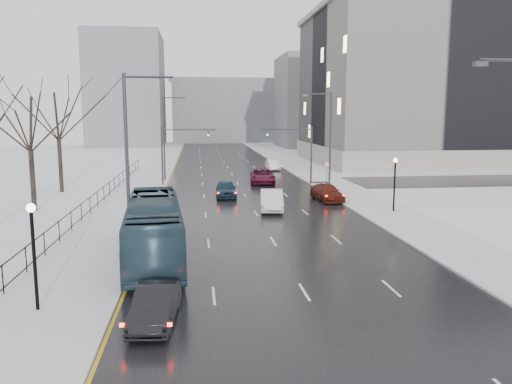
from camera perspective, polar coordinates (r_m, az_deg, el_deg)
name	(u,v)px	position (r m, az deg, el deg)	size (l,w,h in m)	color
road	(231,172)	(68.33, -2.89, 2.24)	(16.00, 150.00, 0.04)	black
cross_road	(238,184)	(56.46, -2.05, 0.87)	(130.00, 10.00, 0.04)	black
sidewalk_left	(153,173)	(68.42, -11.70, 2.13)	(5.00, 150.00, 0.16)	silver
sidewalk_right	(306,171)	(69.82, 5.74, 2.40)	(5.00, 150.00, 0.16)	silver
park_strip	(80,174)	(69.88, -19.49, 1.93)	(14.00, 150.00, 0.12)	white
tree_park_d	(35,212)	(44.44, -23.95, -2.08)	(8.75, 8.75, 12.50)	black
tree_park_e	(62,193)	(54.04, -21.28, -0.11)	(9.45, 9.45, 13.50)	black
iron_fence	(84,209)	(39.25, -19.02, -1.80)	(0.06, 70.00, 1.30)	black
streetlight_r_mid	(328,138)	(49.46, 8.23, 6.18)	(2.95, 0.25, 10.00)	#2D2D33
streetlight_l_near	(131,155)	(28.04, -14.08, 4.08)	(2.95, 0.25, 10.00)	#2D2D33
streetlight_l_far	(166,134)	(59.87, -10.27, 6.57)	(2.95, 0.25, 10.00)	#2D2D33
lamppost_l	(33,241)	(21.29, -24.12, -5.15)	(0.36, 0.36, 4.28)	black
lamppost_r_mid	(395,177)	(41.12, 15.58, 1.69)	(0.36, 0.36, 4.28)	black
mast_signal_right	(302,148)	(57.11, 5.30, 5.05)	(6.10, 0.33, 6.50)	#2D2D33
mast_signal_left	(172,149)	(55.91, -9.60, 4.88)	(6.10, 0.33, 6.50)	#2D2D33
no_uturn_sign	(327,167)	(53.82, 8.12, 2.84)	(0.60, 0.06, 2.70)	#2D2D33
civic_building	(437,94)	(89.10, 19.94, 10.46)	(41.00, 31.00, 24.80)	gray
bldg_far_right	(328,102)	(127.03, 8.20, 10.14)	(24.00, 20.00, 22.00)	slate
bldg_far_left	(127,91)	(134.00, -14.54, 11.16)	(18.00, 22.00, 28.00)	slate
bldg_far_center	(225,111)	(147.98, -3.52, 9.23)	(30.00, 18.00, 18.00)	slate
sedan_left_near	(155,305)	(19.56, -11.42, -12.55)	(1.46, 4.18, 1.38)	black
bus	(154,228)	(27.63, -11.60, -4.11)	(2.81, 11.99, 3.34)	#273E4C
sedan_center_near	(226,189)	(47.58, -3.45, 0.37)	(1.89, 4.69, 1.60)	#122736
sedan_right_near	(272,200)	(40.91, 1.80, -0.94)	(1.79, 5.13, 1.69)	silver
sedan_right_cross	(263,176)	(57.29, 0.75, 1.84)	(2.73, 5.93, 1.65)	#4B0C27
sedan_right_far	(327,192)	(46.13, 8.13, -0.06)	(2.05, 5.04, 1.46)	#4E150D
sedan_right_distant	(273,165)	(71.27, 1.95, 3.13)	(1.55, 4.46, 1.47)	white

